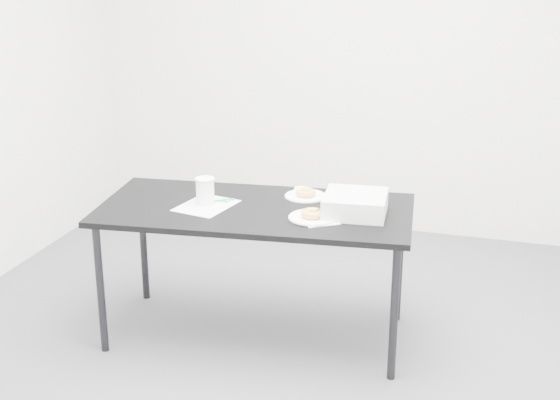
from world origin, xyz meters
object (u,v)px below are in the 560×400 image
(coffee_cup, at_px, (205,191))
(donut_near, at_px, (312,213))
(bakery_box, at_px, (355,204))
(table, at_px, (255,217))
(plate_near, at_px, (312,218))
(donut_far, at_px, (306,192))
(scorecard, at_px, (206,206))
(plate_far, at_px, (306,196))
(pen, at_px, (221,200))

(coffee_cup, bearing_deg, donut_near, -4.96)
(donut_near, height_order, bakery_box, bakery_box)
(table, height_order, plate_near, plate_near)
(coffee_cup, xyz_separation_m, bakery_box, (0.79, 0.09, -0.02))
(plate_near, height_order, donut_far, donut_far)
(donut_far, relative_size, coffee_cup, 0.74)
(donut_far, distance_m, bakery_box, 0.37)
(coffee_cup, distance_m, bakery_box, 0.80)
(donut_near, xyz_separation_m, donut_far, (-0.12, 0.33, -0.00))
(scorecard, relative_size, donut_far, 2.94)
(plate_far, height_order, bakery_box, bakery_box)
(plate_far, bearing_deg, pen, -152.71)
(scorecard, xyz_separation_m, coffee_cup, (-0.01, 0.03, 0.07))
(scorecard, relative_size, coffee_cup, 2.17)
(coffee_cup, relative_size, bakery_box, 0.46)
(table, bearing_deg, plate_near, -19.99)
(table, xyz_separation_m, bakery_box, (0.52, 0.06, 0.11))
(plate_far, distance_m, donut_far, 0.02)
(coffee_cup, height_order, bakery_box, coffee_cup)
(donut_far, height_order, bakery_box, bakery_box)
(scorecard, height_order, pen, pen)
(donut_near, distance_m, coffee_cup, 0.60)
(scorecard, distance_m, plate_near, 0.59)
(donut_far, bearing_deg, table, -130.00)
(pen, distance_m, coffee_cup, 0.11)
(donut_near, bearing_deg, table, 166.55)
(plate_far, xyz_separation_m, donut_far, (-0.00, -0.00, 0.02))
(plate_near, xyz_separation_m, coffee_cup, (-0.60, 0.05, 0.07))
(plate_near, height_order, donut_near, donut_near)
(pen, distance_m, donut_near, 0.55)
(scorecard, relative_size, donut_near, 2.77)
(plate_near, xyz_separation_m, donut_far, (-0.12, 0.33, 0.02))
(donut_near, bearing_deg, plate_near, 90.00)
(scorecard, height_order, donut_far, donut_far)
(pen, height_order, bakery_box, bakery_box)
(plate_near, distance_m, donut_near, 0.02)
(bakery_box, bearing_deg, plate_near, -149.56)
(table, bearing_deg, donut_near, -19.99)
(scorecard, distance_m, donut_near, 0.59)
(coffee_cup, bearing_deg, bakery_box, 6.25)
(pen, xyz_separation_m, coffee_cup, (-0.07, -0.06, 0.07))
(table, relative_size, plate_far, 7.51)
(donut_far, bearing_deg, plate_far, 82.87)
(donut_near, bearing_deg, bakery_box, 36.00)
(pen, height_order, plate_near, pen)
(plate_far, bearing_deg, scorecard, -147.13)
(pen, bearing_deg, plate_near, -43.81)
(scorecard, distance_m, plate_far, 0.55)
(plate_near, bearing_deg, coffee_cup, 175.04)
(pen, distance_m, donut_far, 0.46)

